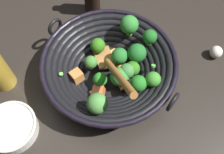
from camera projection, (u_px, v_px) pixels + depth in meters
ground_plane at (109, 77)px, 0.75m from camera, size 4.00×4.00×0.00m
wok at (110, 67)px, 0.70m from camera, size 0.39×0.37×0.21m
prep_bowl at (12, 128)px, 0.65m from camera, size 0.14×0.14×0.05m
garlic_bulb at (216, 52)px, 0.78m from camera, size 0.04×0.04×0.04m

